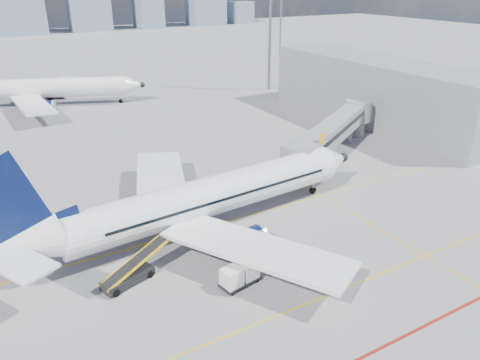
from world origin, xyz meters
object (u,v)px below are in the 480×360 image
object	(u,v)px
baggage_tug	(271,256)
ramp_worker	(311,266)
cargo_dolly	(240,274)
second_aircraft	(41,89)
belt_loader	(129,275)
main_aircraft	(199,200)

from	to	relation	value
baggage_tug	ramp_worker	distance (m)	3.56
cargo_dolly	second_aircraft	bearing A→B (deg)	82.74
second_aircraft	cargo_dolly	xyz separation A→B (m)	(3.89, -65.84, -2.24)
second_aircraft	baggage_tug	distance (m)	64.99
second_aircraft	belt_loader	size ratio (longest dim) A/B	5.74
second_aircraft	ramp_worker	world-z (taller)	second_aircraft
ramp_worker	second_aircraft	bearing A→B (deg)	47.71
second_aircraft	cargo_dolly	distance (m)	65.99
baggage_tug	belt_loader	size ratio (longest dim) A/B	0.40
cargo_dolly	main_aircraft	bearing A→B (deg)	73.24
cargo_dolly	ramp_worker	bearing A→B (deg)	-27.30
cargo_dolly	baggage_tug	bearing A→B (deg)	9.05
belt_loader	ramp_worker	xyz separation A→B (m)	(12.97, -6.34, 0.14)
belt_loader	ramp_worker	bearing A→B (deg)	-44.60
main_aircraft	second_aircraft	distance (m)	56.83
belt_loader	ramp_worker	size ratio (longest dim) A/B	3.95
main_aircraft	baggage_tug	bearing A→B (deg)	-75.40
main_aircraft	ramp_worker	bearing A→B (deg)	-71.77
baggage_tug	ramp_worker	bearing A→B (deg)	-37.46
cargo_dolly	ramp_worker	world-z (taller)	cargo_dolly
main_aircraft	baggage_tug	distance (m)	8.72
baggage_tug	belt_loader	xyz separation A→B (m)	(-11.10, 3.31, -0.07)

